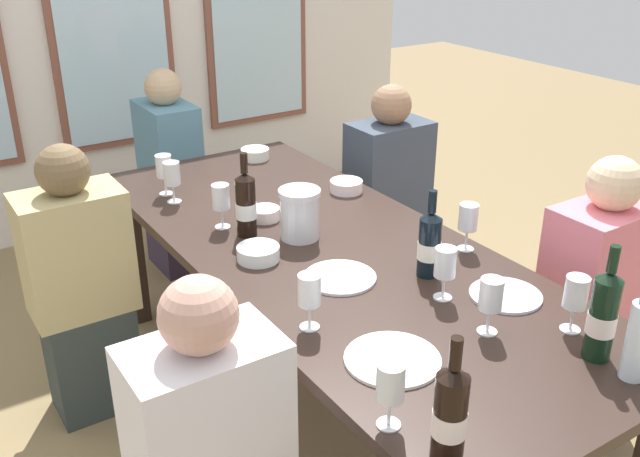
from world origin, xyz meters
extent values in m
plane|color=olive|center=(0.00, 0.00, 0.00)|extent=(12.00, 12.00, 0.00)
cube|color=#30211B|center=(0.00, 0.00, 0.72)|extent=(0.95, 2.38, 0.04)
cube|color=#30211B|center=(-0.38, 1.09, 0.35)|extent=(0.07, 0.07, 0.70)
cube|color=#30211B|center=(0.38, 1.09, 0.35)|extent=(0.07, 0.07, 0.70)
cylinder|color=white|center=(0.27, -0.59, 0.74)|extent=(0.23, 0.23, 0.01)
cylinder|color=white|center=(-0.25, -0.66, 0.74)|extent=(0.27, 0.27, 0.01)
cylinder|color=white|center=(-0.10, -0.20, 0.74)|extent=(0.24, 0.24, 0.01)
cylinder|color=silver|center=(-0.05, 0.14, 0.82)|extent=(0.14, 0.14, 0.17)
cylinder|color=silver|center=(-0.05, 0.14, 0.92)|extent=(0.16, 0.16, 0.02)
cylinder|color=black|center=(0.16, -0.34, 0.84)|extent=(0.08, 0.07, 0.20)
cone|color=black|center=(0.16, -0.34, 0.95)|extent=(0.08, 0.07, 0.02)
cylinder|color=black|center=(0.16, -0.34, 1.00)|extent=(0.03, 0.03, 0.08)
cylinder|color=white|center=(0.16, -0.34, 0.83)|extent=(0.08, 0.08, 0.06)
cylinder|color=black|center=(-0.37, -1.02, 0.85)|extent=(0.07, 0.08, 0.22)
cone|color=black|center=(-0.37, -1.02, 0.97)|extent=(0.07, 0.08, 0.02)
cylinder|color=black|center=(-0.37, -1.02, 1.02)|extent=(0.03, 0.03, 0.08)
cylinder|color=silver|center=(-0.37, -1.02, 0.84)|extent=(0.08, 0.08, 0.06)
cylinder|color=black|center=(-0.20, 0.27, 0.85)|extent=(0.08, 0.07, 0.22)
cone|color=black|center=(-0.20, 0.27, 0.97)|extent=(0.08, 0.07, 0.02)
cylinder|color=black|center=(-0.20, 0.27, 1.02)|extent=(0.03, 0.03, 0.08)
cylinder|color=silver|center=(-0.20, 0.27, 0.84)|extent=(0.08, 0.08, 0.06)
cylinder|color=black|center=(0.23, -0.95, 0.86)|extent=(0.07, 0.07, 0.24)
cone|color=black|center=(0.23, -0.95, 0.99)|extent=(0.07, 0.07, 0.02)
cylinder|color=black|center=(0.23, -0.95, 1.04)|extent=(0.03, 0.03, 0.08)
cylinder|color=white|center=(0.23, -0.95, 0.85)|extent=(0.08, 0.08, 0.06)
cylinder|color=white|center=(0.24, 1.01, 0.77)|extent=(0.14, 0.14, 0.05)
cylinder|color=white|center=(-0.26, 0.07, 0.76)|extent=(0.15, 0.15, 0.05)
cylinder|color=white|center=(-0.07, 0.36, 0.76)|extent=(0.12, 0.12, 0.05)
cylinder|color=white|center=(0.36, 0.42, 0.76)|extent=(0.14, 0.14, 0.05)
cylinder|color=white|center=(0.24, -1.06, 0.85)|extent=(0.06, 0.06, 0.22)
cylinder|color=white|center=(0.29, -0.82, 0.74)|extent=(0.06, 0.06, 0.00)
cylinder|color=white|center=(0.29, -0.82, 0.78)|extent=(0.01, 0.01, 0.07)
cylinder|color=white|center=(0.29, -0.82, 0.87)|extent=(0.07, 0.07, 0.09)
cylinder|color=beige|center=(0.29, -0.82, 0.84)|extent=(0.06, 0.06, 0.04)
cylinder|color=white|center=(0.10, -0.48, 0.74)|extent=(0.06, 0.06, 0.00)
cylinder|color=white|center=(0.10, -0.48, 0.78)|extent=(0.01, 0.01, 0.07)
cylinder|color=white|center=(0.10, -0.48, 0.87)|extent=(0.07, 0.07, 0.09)
cylinder|color=beige|center=(0.10, -0.48, 0.83)|extent=(0.06, 0.06, 0.03)
cylinder|color=white|center=(-0.30, 0.82, 0.74)|extent=(0.06, 0.06, 0.00)
cylinder|color=white|center=(-0.30, 0.82, 0.78)|extent=(0.01, 0.01, 0.07)
cylinder|color=white|center=(-0.30, 0.82, 0.87)|extent=(0.07, 0.07, 0.09)
cylinder|color=beige|center=(-0.30, 0.82, 0.83)|extent=(0.06, 0.06, 0.02)
cylinder|color=white|center=(0.07, -0.70, 0.74)|extent=(0.06, 0.06, 0.00)
cylinder|color=white|center=(0.07, -0.70, 0.78)|extent=(0.01, 0.01, 0.07)
cylinder|color=white|center=(0.07, -0.70, 0.87)|extent=(0.07, 0.07, 0.09)
cylinder|color=maroon|center=(0.07, -0.70, 0.84)|extent=(0.06, 0.06, 0.04)
cylinder|color=white|center=(-0.42, -0.86, 0.74)|extent=(0.06, 0.06, 0.00)
cylinder|color=white|center=(-0.42, -0.86, 0.78)|extent=(0.01, 0.01, 0.07)
cylinder|color=white|center=(-0.42, -0.86, 0.87)|extent=(0.07, 0.07, 0.09)
cylinder|color=#590C19|center=(-0.42, -0.86, 0.84)|extent=(0.06, 0.06, 0.04)
cylinder|color=white|center=(0.40, -0.27, 0.74)|extent=(0.06, 0.06, 0.00)
cylinder|color=white|center=(0.40, -0.27, 0.78)|extent=(0.01, 0.01, 0.07)
cylinder|color=white|center=(0.40, -0.27, 0.87)|extent=(0.07, 0.07, 0.09)
cylinder|color=maroon|center=(0.40, -0.27, 0.83)|extent=(0.06, 0.06, 0.02)
cylinder|color=white|center=(-0.30, 0.72, 0.74)|extent=(0.06, 0.06, 0.00)
cylinder|color=white|center=(-0.30, 0.72, 0.78)|extent=(0.01, 0.01, 0.07)
cylinder|color=white|center=(-0.30, 0.72, 0.87)|extent=(0.07, 0.07, 0.09)
cylinder|color=#590C19|center=(-0.30, 0.72, 0.84)|extent=(0.06, 0.06, 0.03)
cylinder|color=white|center=(-0.34, -0.40, 0.74)|extent=(0.06, 0.06, 0.00)
cylinder|color=white|center=(-0.34, -0.40, 0.78)|extent=(0.01, 0.01, 0.07)
cylinder|color=white|center=(-0.34, -0.40, 0.87)|extent=(0.07, 0.07, 0.09)
cylinder|color=white|center=(-0.25, 0.38, 0.74)|extent=(0.06, 0.06, 0.00)
cylinder|color=white|center=(-0.25, 0.38, 0.78)|extent=(0.01, 0.01, 0.07)
cylinder|color=white|center=(-0.25, 0.38, 0.87)|extent=(0.07, 0.07, 0.09)
cube|color=#2F3936|center=(-0.76, 0.57, 0.23)|extent=(0.32, 0.24, 0.45)
cube|color=tan|center=(-0.76, 0.57, 0.69)|extent=(0.38, 0.24, 0.48)
sphere|color=brown|center=(-0.76, 0.57, 1.02)|extent=(0.19, 0.19, 0.19)
cube|color=#222940|center=(0.76, 0.63, 0.23)|extent=(0.32, 0.24, 0.45)
cube|color=#3A4554|center=(0.76, 0.63, 0.69)|extent=(0.38, 0.24, 0.48)
sphere|color=#9B7253|center=(0.76, 0.63, 1.02)|extent=(0.19, 0.19, 0.19)
cube|color=white|center=(-0.76, -0.58, 0.69)|extent=(0.38, 0.24, 0.48)
sphere|color=tan|center=(-0.76, -0.58, 1.02)|extent=(0.19, 0.19, 0.19)
cube|color=#26222B|center=(0.76, -0.57, 0.23)|extent=(0.32, 0.24, 0.45)
cube|color=#E97583|center=(0.76, -0.57, 0.69)|extent=(0.38, 0.24, 0.48)
sphere|color=beige|center=(0.76, -0.57, 1.02)|extent=(0.19, 0.19, 0.19)
cube|color=#3A2E42|center=(0.00, 1.54, 0.23)|extent=(0.24, 0.32, 0.45)
cube|color=teal|center=(0.00, 1.54, 0.69)|extent=(0.24, 0.38, 0.48)
sphere|color=tan|center=(0.00, 1.54, 1.02)|extent=(0.19, 0.19, 0.19)
camera|label=1|loc=(-1.29, -1.91, 1.88)|focal=40.09mm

